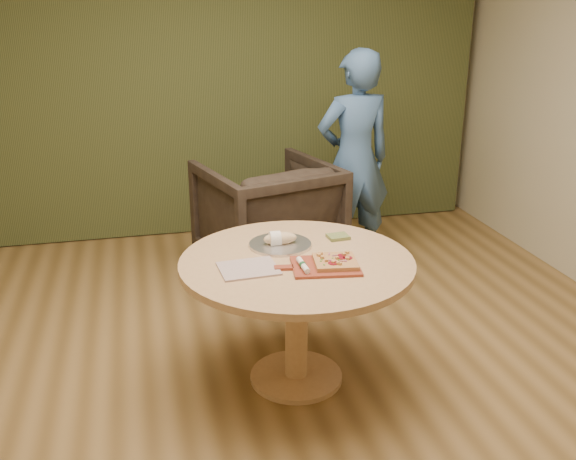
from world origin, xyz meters
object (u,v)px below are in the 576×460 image
(pedestal_table, at_px, (297,283))
(cutlery_roll, at_px, (303,265))
(armchair, at_px, (267,211))
(flatbread_pizza, at_px, (335,261))
(person_standing, at_px, (354,160))
(bread_roll, at_px, (279,239))
(serving_tray, at_px, (280,244))
(pizza_paddle, at_px, (323,266))

(pedestal_table, relative_size, cutlery_roll, 6.44)
(cutlery_roll, distance_m, armchair, 1.80)
(armchair, bearing_deg, flatbread_pizza, 74.53)
(person_standing, bearing_deg, cutlery_roll, 57.06)
(pedestal_table, xyz_separation_m, bread_roll, (-0.05, 0.22, 0.18))
(flatbread_pizza, bearing_deg, person_standing, 68.05)
(serving_tray, distance_m, bread_roll, 0.04)
(serving_tray, relative_size, armchair, 0.36)
(pizza_paddle, relative_size, armchair, 0.47)
(flatbread_pizza, distance_m, armchair, 1.78)
(armchair, bearing_deg, cutlery_roll, 68.70)
(flatbread_pizza, xyz_separation_m, bread_roll, (-0.23, 0.36, 0.02))
(pedestal_table, relative_size, flatbread_pizza, 5.14)
(pedestal_table, height_order, armchair, armchair)
(cutlery_roll, relative_size, armchair, 0.20)
(pedestal_table, height_order, bread_roll, bread_roll)
(armchair, relative_size, person_standing, 0.57)
(pedestal_table, relative_size, pizza_paddle, 2.76)
(bread_roll, distance_m, person_standing, 1.67)
(bread_roll, height_order, armchair, armchair)
(armchair, bearing_deg, pizza_paddle, 72.37)
(pedestal_table, height_order, cutlery_roll, cutlery_roll)
(pedestal_table, xyz_separation_m, armchair, (0.17, 1.62, -0.12))
(bread_roll, relative_size, person_standing, 0.11)
(pizza_paddle, height_order, person_standing, person_standing)
(serving_tray, distance_m, person_standing, 1.67)
(flatbread_pizza, height_order, person_standing, person_standing)
(pizza_paddle, xyz_separation_m, flatbread_pizza, (0.07, 0.00, 0.02))
(serving_tray, height_order, bread_roll, bread_roll)
(serving_tray, height_order, armchair, armchair)
(pizza_paddle, height_order, armchair, armchair)
(pizza_paddle, relative_size, serving_tray, 1.30)
(flatbread_pizza, height_order, bread_roll, bread_roll)
(cutlery_roll, xyz_separation_m, serving_tray, (-0.04, 0.37, -0.02))
(pizza_paddle, height_order, bread_roll, bread_roll)
(serving_tray, bearing_deg, pedestal_table, -79.13)
(flatbread_pizza, relative_size, cutlery_roll, 1.25)
(pizza_paddle, xyz_separation_m, person_standing, (0.77, 1.75, 0.11))
(cutlery_roll, relative_size, bread_roll, 1.03)
(cutlery_roll, distance_m, serving_tray, 0.37)
(pizza_paddle, distance_m, armchair, 1.78)
(bread_roll, bearing_deg, pizza_paddle, -66.10)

